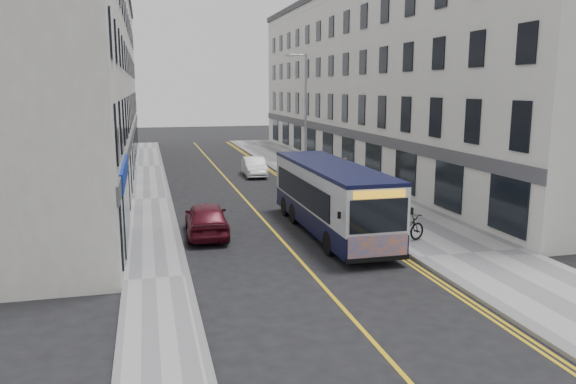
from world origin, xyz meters
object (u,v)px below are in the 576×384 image
city_bus (330,196)px  pedestrian_far (329,174)px  streetlamp (304,115)px  bicycle (404,229)px  pedestrian_near (346,171)px  car_maroon (207,219)px  car_white (254,167)px

city_bus → pedestrian_far: 10.31m
streetlamp → bicycle: 13.89m
city_bus → pedestrian_near: 11.46m
streetlamp → pedestrian_near: size_ratio=4.83×
city_bus → streetlamp: bearing=79.9°
city_bus → car_maroon: 5.21m
city_bus → pedestrian_near: (4.53, 10.51, -0.65)m
car_white → car_maroon: (-4.86, -15.08, 0.07)m
pedestrian_far → car_white: size_ratio=0.41×
streetlamp → car_white: (-2.14, 5.06, -3.73)m
bicycle → car_maroon: bearing=45.2°
pedestrian_near → car_maroon: pedestrian_near is taller
pedestrian_near → pedestrian_far: pedestrian_near is taller
pedestrian_near → car_maroon: size_ratio=0.39×
streetlamp → pedestrian_far: streetlamp is taller
bicycle → car_white: bearing=-12.6°
pedestrian_near → pedestrian_far: 1.52m
streetlamp → car_maroon: streetlamp is taller
car_white → pedestrian_far: bearing=-58.7°
city_bus → car_white: 15.97m
car_white → streetlamp: bearing=-64.6°
city_bus → bicycle: bearing=-49.0°
pedestrian_far → streetlamp: bearing=119.0°
streetlamp → pedestrian_near: streetlamp is taller
bicycle → car_maroon: car_maroon is taller
streetlamp → pedestrian_far: size_ratio=5.02×
streetlamp → pedestrian_near: 4.32m
bicycle → pedestrian_far: pedestrian_far is taller
pedestrian_far → car_maroon: 12.15m
city_bus → pedestrian_far: (3.19, 9.78, -0.68)m
city_bus → pedestrian_far: size_ratio=6.29×
car_white → car_maroon: car_maroon is taller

